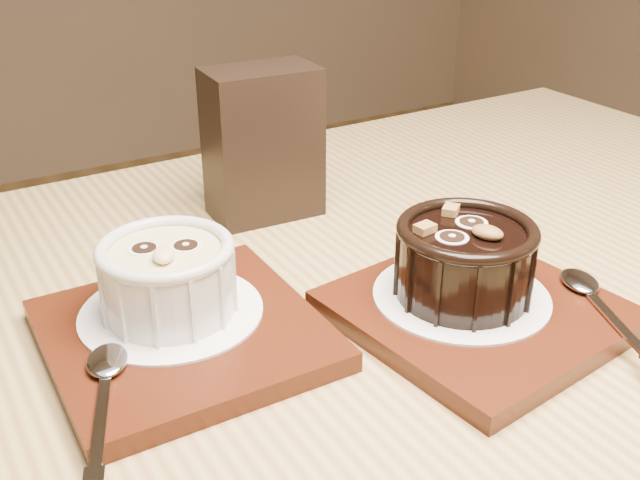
# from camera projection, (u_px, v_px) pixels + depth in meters

# --- Properties ---
(table) EXTENTS (1.22, 0.82, 0.75)m
(table) POSITION_uv_depth(u_px,v_px,m) (357.00, 430.00, 0.58)
(table) COLOR #9F7C45
(table) RESTS_ON ground
(tray_left) EXTENTS (0.18, 0.18, 0.01)m
(tray_left) POSITION_uv_depth(u_px,v_px,m) (184.00, 335.00, 0.52)
(tray_left) COLOR #44190B
(tray_left) RESTS_ON table
(doily_left) EXTENTS (0.13, 0.13, 0.00)m
(doily_left) POSITION_uv_depth(u_px,v_px,m) (171.00, 312.00, 0.53)
(doily_left) COLOR white
(doily_left) RESTS_ON tray_left
(ramekin_white) EXTENTS (0.09, 0.09, 0.06)m
(ramekin_white) POSITION_uv_depth(u_px,v_px,m) (168.00, 275.00, 0.52)
(ramekin_white) COLOR silver
(ramekin_white) RESTS_ON doily_left
(spoon_left) EXTENTS (0.07, 0.13, 0.01)m
(spoon_left) POSITION_uv_depth(u_px,v_px,m) (103.00, 395.00, 0.44)
(spoon_left) COLOR #B5B6BE
(spoon_left) RESTS_ON tray_left
(tray_right) EXTENTS (0.20, 0.20, 0.01)m
(tray_right) POSITION_uv_depth(u_px,v_px,m) (477.00, 311.00, 0.55)
(tray_right) COLOR #44190B
(tray_right) RESTS_ON table
(doily_right) EXTENTS (0.13, 0.13, 0.00)m
(doily_right) POSITION_uv_depth(u_px,v_px,m) (461.00, 295.00, 0.55)
(doily_right) COLOR white
(doily_right) RESTS_ON tray_right
(ramekin_dark) EXTENTS (0.10, 0.10, 0.06)m
(ramekin_dark) POSITION_uv_depth(u_px,v_px,m) (465.00, 257.00, 0.54)
(ramekin_dark) COLOR black
(ramekin_dark) RESTS_ON doily_right
(spoon_right) EXTENTS (0.07, 0.13, 0.01)m
(spoon_right) POSITION_uv_depth(u_px,v_px,m) (602.00, 305.00, 0.53)
(spoon_right) COLOR #B5B6BE
(spoon_right) RESTS_ON tray_right
(condiment_stand) EXTENTS (0.10, 0.06, 0.14)m
(condiment_stand) POSITION_uv_depth(u_px,v_px,m) (263.00, 144.00, 0.69)
(condiment_stand) COLOR black
(condiment_stand) RESTS_ON table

